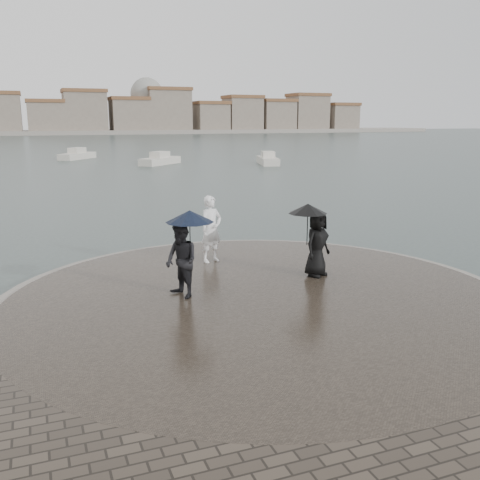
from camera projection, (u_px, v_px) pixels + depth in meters
name	position (u px, v px, depth m)	size (l,w,h in m)	color
ground	(337.00, 374.00, 9.58)	(400.00, 400.00, 0.00)	#2B3835
kerb_ring	(260.00, 304.00, 12.73)	(12.50, 12.50, 0.32)	gray
quay_tip	(260.00, 303.00, 12.72)	(11.90, 11.90, 0.36)	#2D261E
statue	(211.00, 229.00, 15.54)	(0.71, 0.47, 1.95)	white
visitor_left	(184.00, 249.00, 12.43)	(1.27, 1.18, 2.04)	black
visitor_right	(315.00, 235.00, 14.09)	(1.27, 1.06, 1.95)	black
far_skyline	(22.00, 115.00, 152.27)	(260.00, 20.00, 37.00)	gray
boats	(105.00, 162.00, 51.80)	(38.67, 22.93, 1.50)	beige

